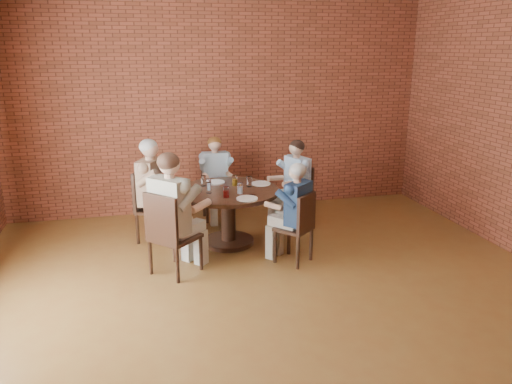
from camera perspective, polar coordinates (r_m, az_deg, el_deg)
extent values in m
plane|color=brown|center=(5.04, 3.34, -13.86)|extent=(7.00, 7.00, 0.00)
plane|color=brown|center=(7.81, -4.11, 10.16)|extent=(7.00, 0.00, 7.00)
cylinder|color=#331911|center=(6.70, -3.14, -5.63)|extent=(0.67, 0.67, 0.06)
cylinder|color=#331911|center=(6.59, -3.18, -3.05)|extent=(0.19, 0.19, 0.64)
cylinder|color=#3D2016|center=(6.48, -3.24, 0.08)|extent=(1.33, 1.33, 0.05)
cube|color=#331911|center=(7.12, 4.31, -0.90)|extent=(0.51, 0.51, 0.04)
cube|color=#331911|center=(7.16, 5.51, 1.25)|extent=(0.17, 0.39, 0.46)
cylinder|color=#331911|center=(7.23, 2.36, -2.48)|extent=(0.04, 0.04, 0.41)
cylinder|color=#331911|center=(6.97, 3.98, -3.24)|extent=(0.04, 0.04, 0.41)
cylinder|color=#331911|center=(7.42, 4.54, -2.01)|extent=(0.04, 0.04, 0.41)
cylinder|color=#331911|center=(7.17, 6.19, -2.74)|extent=(0.04, 0.04, 0.41)
cube|color=#331911|center=(7.53, -4.59, 0.05)|extent=(0.39, 0.39, 0.04)
cube|color=#331911|center=(7.63, -4.83, 2.14)|extent=(0.39, 0.04, 0.44)
cylinder|color=#331911|center=(7.42, -5.60, -2.05)|extent=(0.04, 0.04, 0.41)
cylinder|color=#331911|center=(7.47, -3.11, -1.87)|extent=(0.04, 0.04, 0.41)
cylinder|color=#331911|center=(7.73, -5.94, -1.30)|extent=(0.04, 0.04, 0.41)
cylinder|color=#331911|center=(7.77, -3.55, -1.14)|extent=(0.04, 0.04, 0.41)
cube|color=#331911|center=(6.83, -11.41, -1.94)|extent=(0.58, 0.58, 0.04)
cube|color=#331911|center=(6.82, -13.15, 0.35)|extent=(0.21, 0.43, 0.51)
cylinder|color=#331911|center=(6.67, -10.29, -4.38)|extent=(0.04, 0.04, 0.41)
cylinder|color=#331911|center=(7.02, -9.29, -3.28)|extent=(0.04, 0.04, 0.41)
cylinder|color=#331911|center=(6.80, -13.39, -4.16)|extent=(0.04, 0.04, 0.41)
cylinder|color=#331911|center=(7.14, -12.26, -3.10)|extent=(0.04, 0.04, 0.41)
cube|color=#331911|center=(5.81, -9.24, -5.13)|extent=(0.66, 0.66, 0.04)
cube|color=#331911|center=(5.56, -10.84, -3.03)|extent=(0.35, 0.37, 0.54)
cylinder|color=#331911|center=(5.91, -6.32, -6.98)|extent=(0.04, 0.04, 0.41)
cylinder|color=#331911|center=(6.16, -9.30, -6.11)|extent=(0.04, 0.04, 0.41)
cylinder|color=#331911|center=(5.63, -8.96, -8.33)|extent=(0.04, 0.04, 0.41)
cylinder|color=#331911|center=(5.89, -11.97, -7.34)|extent=(0.04, 0.04, 0.41)
cube|color=#331911|center=(6.03, 4.32, -4.15)|extent=(0.53, 0.53, 0.04)
cube|color=#331911|center=(5.87, 5.78, -2.31)|extent=(0.31, 0.28, 0.43)
cylinder|color=#331911|center=(6.31, 3.78, -5.36)|extent=(0.04, 0.04, 0.41)
cylinder|color=#331911|center=(6.06, 2.20, -6.27)|extent=(0.04, 0.04, 0.41)
cylinder|color=#331911|center=(6.17, 6.31, -5.97)|extent=(0.04, 0.04, 0.41)
cylinder|color=#331911|center=(5.91, 4.80, -6.94)|extent=(0.04, 0.04, 0.41)
cylinder|color=white|center=(6.71, 0.56, 0.97)|extent=(0.26, 0.26, 0.01)
cylinder|color=white|center=(6.80, -4.69, 1.12)|extent=(0.26, 0.26, 0.01)
cylinder|color=white|center=(6.38, -7.52, 0.03)|extent=(0.26, 0.26, 0.01)
cylinder|color=white|center=(6.05, -1.03, -0.75)|extent=(0.26, 0.26, 0.01)
cylinder|color=white|center=(6.58, -0.77, 1.22)|extent=(0.07, 0.07, 0.14)
cylinder|color=white|center=(6.63, -2.44, 1.33)|extent=(0.07, 0.07, 0.14)
cylinder|color=white|center=(6.64, -6.01, 1.28)|extent=(0.07, 0.07, 0.14)
cylinder|color=white|center=(6.45, -5.44, 0.85)|extent=(0.07, 0.07, 0.14)
cylinder|color=white|center=(6.31, -5.42, 0.49)|extent=(0.07, 0.07, 0.14)
cylinder|color=white|center=(6.10, -3.43, -0.02)|extent=(0.07, 0.07, 0.14)
cylinder|color=white|center=(6.27, -1.84, 0.44)|extent=(0.07, 0.07, 0.14)
cube|color=black|center=(6.14, -0.44, -0.52)|extent=(0.11, 0.17, 0.01)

